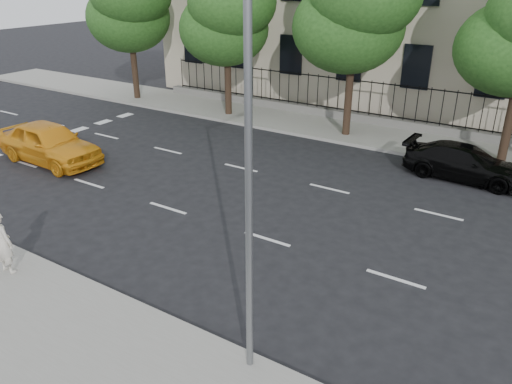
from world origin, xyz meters
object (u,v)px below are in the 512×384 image
yellow_taxi (49,143)px  black_sedan (465,163)px  street_light (265,121)px  woman_near (3,243)px

yellow_taxi → black_sedan: size_ratio=1.10×
street_light → black_sedan: 13.33m
yellow_taxi → black_sedan: bearing=-62.2°
street_light → black_sedan: (1.48, 12.47, -4.48)m
black_sedan → woman_near: (-8.77, -13.60, 0.35)m
yellow_taxi → woman_near: 8.87m
street_light → yellow_taxi: 15.18m
black_sedan → woman_near: woman_near is taller
yellow_taxi → woman_near: (6.37, -6.17, 0.16)m
street_light → yellow_taxi: bearing=159.8°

